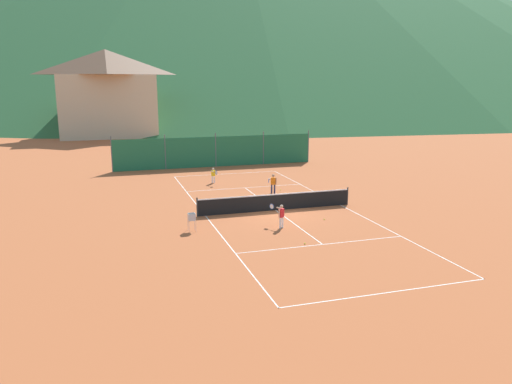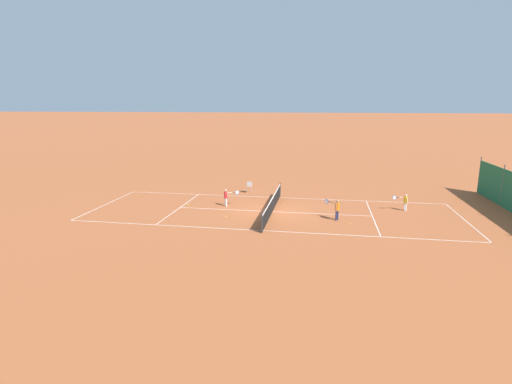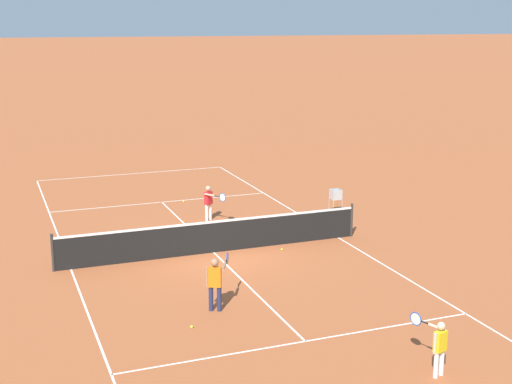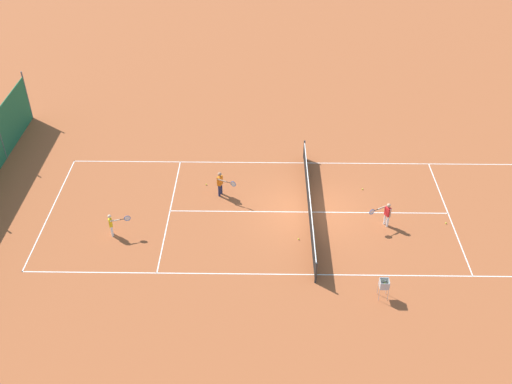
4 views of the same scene
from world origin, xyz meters
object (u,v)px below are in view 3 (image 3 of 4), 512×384
Objects in this scene: player_far_baseline at (438,343)px; player_far_service at (209,201)px; tennis_ball_alley_right at (183,201)px; ball_hopper at (336,196)px; tennis_ball_alley_left at (192,327)px; player_near_service at (216,280)px; tennis_ball_near_corner at (134,233)px; tennis_ball_far_corner at (282,249)px; tennis_net at (213,236)px.

player_far_service is (0.81, -11.98, 0.05)m from player_far_baseline.
tennis_ball_alley_right is 0.07× the size of ball_hopper.
player_near_service is at bearing -136.10° from tennis_ball_alley_left.
player_far_baseline is 5.42m from player_near_service.
player_near_service is 1.45× the size of ball_hopper.
player_far_service is at bearing 93.32° from tennis_ball_alley_right.
tennis_ball_alley_right is (-2.82, -11.01, 0.00)m from tennis_ball_alley_left.
player_far_baseline is at bearing 93.89° from player_far_service.
tennis_ball_alley_left is 11.37m from tennis_ball_alley_right.
player_far_service is 7.76m from player_near_service.
player_far_service is at bearing -166.77° from tennis_ball_near_corner.
tennis_ball_alley_left is 7.60m from tennis_ball_near_corner.
tennis_ball_near_corner is (2.71, 0.64, -0.67)m from player_far_service.
player_near_service is 19.50× the size of tennis_ball_near_corner.
player_near_service is 19.50× the size of tennis_ball_alley_right.
tennis_ball_alley_right is (0.16, -2.78, -0.67)m from player_far_service.
tennis_ball_near_corner is at bearing -41.01° from tennis_ball_far_corner.
tennis_ball_far_corner is 1.00× the size of tennis_ball_near_corner.
ball_hopper is (-6.56, -6.66, -0.10)m from player_near_service.
player_near_service is (2.17, 7.45, 0.05)m from player_far_service.
ball_hopper is (-3.58, -11.19, 0.00)m from player_far_baseline.
ball_hopper is (-4.39, 0.79, -0.05)m from player_far_service.
tennis_ball_alley_right is (-2.01, -10.22, -0.72)m from player_near_service.
player_far_baseline is at bearing 107.28° from tennis_ball_near_corner.
player_far_baseline is at bearing 101.33° from tennis_net.
player_near_service is at bearing 73.06° from tennis_net.
player_far_service reaches higher than player_far_baseline.
tennis_net is 6.18m from tennis_ball_alley_right.
tennis_ball_far_corner is at bearing 42.62° from ball_hopper.
tennis_ball_far_corner is at bearing -91.49° from player_far_baseline.
ball_hopper is at bearing -134.74° from tennis_ball_alley_left.
tennis_net is 5.89m from ball_hopper.
tennis_ball_far_corner is (-1.19, 6.67, 0.00)m from tennis_ball_alley_right.
tennis_ball_alley_left is at bearing 67.08° from tennis_net.
player_far_baseline is (-1.73, 8.64, 0.15)m from tennis_net.
player_far_baseline is 8.11m from tennis_ball_far_corner.
tennis_ball_near_corner is at bearing 53.24° from tennis_ball_alley_right.
player_far_baseline is 5.37m from tennis_ball_alley_left.
player_far_service is at bearing -86.11° from player_far_baseline.
tennis_ball_alley_left is (2.07, 4.89, -0.47)m from tennis_net.
tennis_ball_alley_right is (-0.75, -6.12, -0.47)m from tennis_net.
tennis_ball_alley_left is (3.80, -3.74, -0.62)m from player_far_baseline.
tennis_ball_alley_left is 0.07× the size of ball_hopper.
tennis_ball_near_corner is (0.54, -6.81, -0.72)m from player_near_service.
player_far_service is 2.86m from tennis_ball_alley_right.
tennis_net is at bearing 82.96° from tennis_ball_alley_right.
ball_hopper is at bearing 169.83° from player_far_service.
tennis_ball_far_corner is at bearing 164.23° from tennis_net.
tennis_ball_alley_left is at bearing 45.26° from ball_hopper.
tennis_ball_alley_left is at bearing 87.94° from tennis_ball_near_corner.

